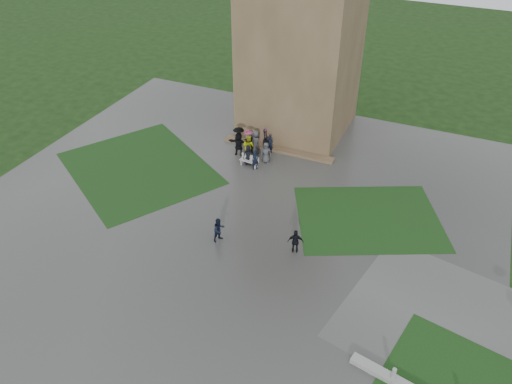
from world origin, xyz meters
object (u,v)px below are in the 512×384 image
at_px(tower, 303,19).
at_px(pedestrian_mid, 219,230).
at_px(bench, 249,160).
at_px(pedestrian_near, 296,241).

relative_size(tower, pedestrian_mid, 11.26).
xyz_separation_m(bench, pedestrian_mid, (1.84, -8.46, 0.36)).
xyz_separation_m(tower, bench, (-1.15, -7.33, -8.54)).
distance_m(tower, pedestrian_mid, 17.80).
bearing_deg(tower, bench, -98.88).
xyz_separation_m(bench, pedestrian_near, (6.42, -7.61, 0.36)).
bearing_deg(tower, pedestrian_mid, -87.48).
height_order(tower, bench, tower).
bearing_deg(bench, pedestrian_near, -44.82).
height_order(pedestrian_mid, pedestrian_near, pedestrian_mid).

